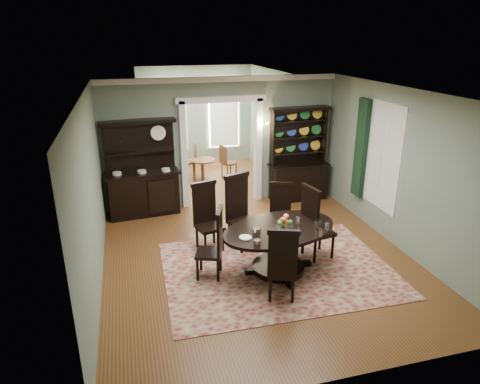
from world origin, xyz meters
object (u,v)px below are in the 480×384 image
object	(u,v)px
welsh_dresser	(298,167)
parlor_table	(202,167)
dining_table	(279,241)
sideboard	(143,182)

from	to	relation	value
welsh_dresser	parlor_table	distance (m)	2.78
dining_table	sideboard	distance (m)	3.82
welsh_dresser	parlor_table	size ratio (longest dim) A/B	3.22
parlor_table	dining_table	bearing A→B (deg)	-85.25
dining_table	welsh_dresser	size ratio (longest dim) A/B	1.04
sideboard	welsh_dresser	distance (m)	3.74
dining_table	sideboard	bearing A→B (deg)	108.04
sideboard	parlor_table	bearing A→B (deg)	41.86
parlor_table	sideboard	bearing A→B (deg)	-132.57
dining_table	sideboard	size ratio (longest dim) A/B	1.10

